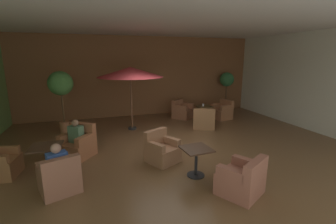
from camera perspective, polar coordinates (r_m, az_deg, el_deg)
The scene contains 20 objects.
ground_plane at distance 7.54m, azimuth 1.07°, elevation -8.37°, with size 11.29×9.09×0.02m, color brown.
wall_back_brick at distance 11.41m, azimuth -6.34°, elevation 8.47°, with size 11.29×0.08×3.70m, color brown.
wall_right_plain at distance 10.35m, azimuth 32.13°, elevation 6.11°, with size 0.08×9.09×3.70m, color silver.
ceiling_slab at distance 7.09m, azimuth 1.21°, elevation 21.03°, with size 11.29×9.09×0.06m, color silver.
cafe_table_front_left at distance 10.41m, azimuth 8.55°, elevation 0.58°, with size 0.68×0.68×0.69m.
armchair_front_left_north at distance 11.10m, azimuth 12.88°, elevation 0.10°, with size 0.84×0.91×0.85m.
armchair_front_left_east at distance 10.92m, azimuth 3.48°, elevation 0.16°, with size 1.11×1.11×0.84m.
armchair_front_left_south at distance 9.44m, azimuth 8.61°, elevation -2.03°, with size 1.06×1.04×0.85m.
cafe_table_front_right at distance 5.65m, azimuth 6.81°, elevation -10.46°, with size 0.70×0.70×0.69m.
armchair_front_right_north at distance 5.22m, azimuth 17.32°, elevation -15.30°, with size 1.08×1.07×0.81m.
armchair_front_right_east at distance 6.42m, azimuth -1.52°, elevation -9.23°, with size 0.98×0.98×0.84m.
cafe_table_mid_center at distance 6.42m, azimuth -27.17°, elevation -8.60°, with size 0.73×0.73×0.69m.
armchair_mid_center_east at distance 5.54m, azimuth -24.64°, elevation -14.21°, with size 0.93×0.92×0.83m.
armchair_mid_center_south at distance 7.19m, azimuth -20.79°, elevation -7.40°, with size 1.08×1.08×0.91m.
patio_umbrella_tall_red at distance 9.01m, azimuth -9.05°, elevation 9.41°, with size 2.46×2.46×2.39m.
potted_tree_left_corner at distance 9.26m, azimuth -24.38°, elevation 5.45°, with size 0.86×0.86×2.27m.
potted_tree_mid_left at distance 12.54m, azimuth 13.92°, elevation 6.54°, with size 0.71×0.71×2.00m.
patron_blue_shirt at distance 7.04m, azimuth -21.29°, elevation -4.60°, with size 0.44×0.41×0.65m.
patron_by_window at distance 5.42m, azimuth -25.13°, elevation -10.38°, with size 0.45×0.35×0.62m.
iced_drink_cup at distance 10.30m, azimuth 8.45°, elevation 1.71°, with size 0.08×0.08×0.11m, color white.
Camera 1 is at (-2.29, -6.64, 2.74)m, focal length 25.33 mm.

